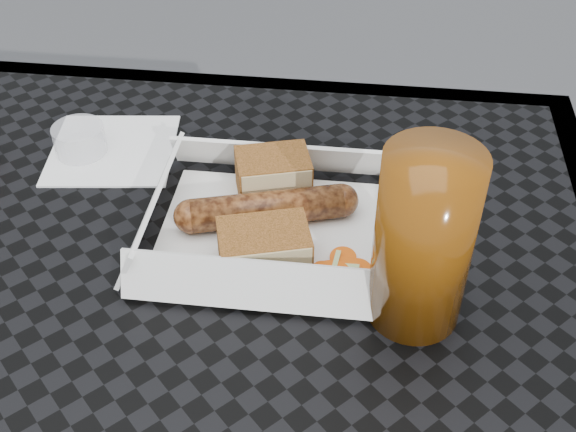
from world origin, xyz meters
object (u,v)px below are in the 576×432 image
object	(u,v)px
patio_table	(119,405)
drink_glass	(423,241)
food_tray	(289,233)
bratwurst	(267,208)

from	to	relation	value
patio_table	drink_glass	world-z (taller)	drink_glass
patio_table	food_tray	size ratio (longest dim) A/B	3.64
patio_table	drink_glass	xyz separation A→B (m)	(0.23, 0.06, 0.15)
bratwurst	drink_glass	world-z (taller)	drink_glass
food_tray	drink_glass	bearing A→B (deg)	-35.86
patio_table	drink_glass	bearing A→B (deg)	15.08
drink_glass	bratwurst	bearing A→B (deg)	145.41
bratwurst	patio_table	bearing A→B (deg)	-124.58
food_tray	bratwurst	xyz separation A→B (m)	(-0.02, 0.01, 0.02)
bratwurst	drink_glass	bearing A→B (deg)	-34.59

